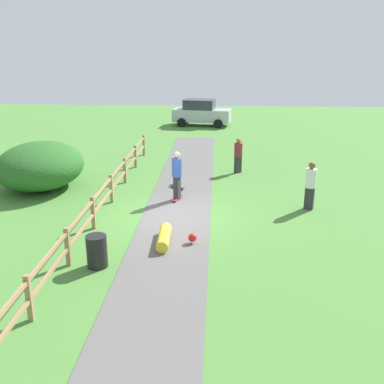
{
  "coord_description": "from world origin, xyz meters",
  "views": [
    {
      "loc": [
        1.38,
        -14.6,
        5.73
      ],
      "look_at": [
        0.56,
        -0.32,
        1.0
      ],
      "focal_mm": 41.75,
      "sensor_mm": 36.0,
      "label": 1
    }
  ],
  "objects_px": {
    "bush_large": "(40,165)",
    "skateboard_loose": "(177,187)",
    "skater_fallen": "(166,237)",
    "bystander_maroon": "(238,154)",
    "bystander_white": "(311,183)",
    "skater_riding": "(177,173)",
    "trash_bin": "(97,251)",
    "parked_car_silver": "(201,113)"
  },
  "relations": [
    {
      "from": "bystander_maroon",
      "to": "trash_bin",
      "type": "bearing_deg",
      "value": -113.41
    },
    {
      "from": "bush_large",
      "to": "skater_riding",
      "type": "xyz_separation_m",
      "value": [
        5.82,
        -1.26,
        0.13
      ]
    },
    {
      "from": "bush_large",
      "to": "bystander_maroon",
      "type": "height_order",
      "value": "bush_large"
    },
    {
      "from": "trash_bin",
      "to": "bystander_maroon",
      "type": "relative_size",
      "value": 0.55
    },
    {
      "from": "skater_riding",
      "to": "parked_car_silver",
      "type": "xyz_separation_m",
      "value": [
        0.29,
        16.9,
        -0.13
      ]
    },
    {
      "from": "bush_large",
      "to": "skateboard_loose",
      "type": "relative_size",
      "value": 5.82
    },
    {
      "from": "bystander_maroon",
      "to": "bystander_white",
      "type": "bearing_deg",
      "value": -63.31
    },
    {
      "from": "bush_large",
      "to": "bystander_white",
      "type": "relative_size",
      "value": 2.37
    },
    {
      "from": "bush_large",
      "to": "skateboard_loose",
      "type": "distance_m",
      "value": 5.74
    },
    {
      "from": "skater_riding",
      "to": "bystander_white",
      "type": "xyz_separation_m",
      "value": [
        4.9,
        -0.71,
        -0.11
      ]
    },
    {
      "from": "bush_large",
      "to": "bystander_maroon",
      "type": "distance_m",
      "value": 8.78
    },
    {
      "from": "skater_fallen",
      "to": "parked_car_silver",
      "type": "relative_size",
      "value": 0.34
    },
    {
      "from": "bush_large",
      "to": "skateboard_loose",
      "type": "xyz_separation_m",
      "value": [
        5.67,
        0.14,
        -0.87
      ]
    },
    {
      "from": "bystander_maroon",
      "to": "bystander_white",
      "type": "height_order",
      "value": "bystander_white"
    },
    {
      "from": "skateboard_loose",
      "to": "bush_large",
      "type": "bearing_deg",
      "value": -178.62
    },
    {
      "from": "trash_bin",
      "to": "bystander_white",
      "type": "bearing_deg",
      "value": 36.47
    },
    {
      "from": "skater_fallen",
      "to": "bystander_maroon",
      "type": "distance_m",
      "value": 8.46
    },
    {
      "from": "parked_car_silver",
      "to": "bush_large",
      "type": "bearing_deg",
      "value": -111.33
    },
    {
      "from": "skater_fallen",
      "to": "bystander_maroon",
      "type": "bearing_deg",
      "value": 72.95
    },
    {
      "from": "skater_riding",
      "to": "bystander_maroon",
      "type": "xyz_separation_m",
      "value": [
        2.5,
        4.07,
        -0.19
      ]
    },
    {
      "from": "bystander_white",
      "to": "skater_fallen",
      "type": "bearing_deg",
      "value": -146.03
    },
    {
      "from": "skater_fallen",
      "to": "skateboard_loose",
      "type": "xyz_separation_m",
      "value": [
        -0.17,
        5.39,
        -0.11
      ]
    },
    {
      "from": "trash_bin",
      "to": "skater_riding",
      "type": "distance_m",
      "value": 5.85
    },
    {
      "from": "skater_fallen",
      "to": "bystander_maroon",
      "type": "relative_size",
      "value": 0.91
    },
    {
      "from": "skater_fallen",
      "to": "bystander_white",
      "type": "distance_m",
      "value": 5.93
    },
    {
      "from": "trash_bin",
      "to": "skateboard_loose",
      "type": "bearing_deg",
      "value": 77.63
    },
    {
      "from": "skater_riding",
      "to": "bystander_white",
      "type": "bearing_deg",
      "value": -8.2
    },
    {
      "from": "trash_bin",
      "to": "skateboard_loose",
      "type": "xyz_separation_m",
      "value": [
        1.53,
        6.96,
        -0.36
      ]
    },
    {
      "from": "skateboard_loose",
      "to": "skater_fallen",
      "type": "bearing_deg",
      "value": -88.17
    },
    {
      "from": "skateboard_loose",
      "to": "parked_car_silver",
      "type": "distance_m",
      "value": 15.54
    },
    {
      "from": "skater_riding",
      "to": "bush_large",
      "type": "bearing_deg",
      "value": 167.77
    },
    {
      "from": "bush_large",
      "to": "parked_car_silver",
      "type": "relative_size",
      "value": 0.95
    },
    {
      "from": "bystander_maroon",
      "to": "parked_car_silver",
      "type": "distance_m",
      "value": 13.02
    },
    {
      "from": "skater_riding",
      "to": "bystander_maroon",
      "type": "distance_m",
      "value": 4.78
    },
    {
      "from": "parked_car_silver",
      "to": "bystander_maroon",
      "type": "bearing_deg",
      "value": -80.22
    },
    {
      "from": "skater_fallen",
      "to": "bystander_white",
      "type": "bearing_deg",
      "value": 33.97
    },
    {
      "from": "bush_large",
      "to": "bystander_white",
      "type": "distance_m",
      "value": 10.9
    },
    {
      "from": "trash_bin",
      "to": "skater_fallen",
      "type": "xyz_separation_m",
      "value": [
        1.7,
        1.57,
        -0.25
      ]
    },
    {
      "from": "skater_fallen",
      "to": "skateboard_loose",
      "type": "height_order",
      "value": "skater_fallen"
    },
    {
      "from": "skateboard_loose",
      "to": "bystander_maroon",
      "type": "xyz_separation_m",
      "value": [
        2.64,
        2.67,
        0.81
      ]
    },
    {
      "from": "skateboard_loose",
      "to": "bystander_white",
      "type": "distance_m",
      "value": 5.54
    },
    {
      "from": "skater_riding",
      "to": "skater_fallen",
      "type": "bearing_deg",
      "value": -89.6
    }
  ]
}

